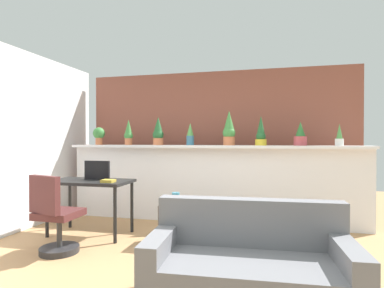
{
  "coord_description": "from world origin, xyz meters",
  "views": [
    {
      "loc": [
        0.93,
        -2.94,
        1.3
      ],
      "look_at": [
        -0.15,
        1.39,
        1.25
      ],
      "focal_mm": 29.81,
      "sensor_mm": 36.0,
      "label": 1
    }
  ],
  "objects_px": {
    "vase_on_shelf": "(176,198)",
    "couch": "(249,271)",
    "potted_plant_4": "(229,129)",
    "potted_plant_5": "(261,133)",
    "potted_plant_1": "(128,133)",
    "potted_plant_6": "(300,135)",
    "potted_plant_3": "(190,135)",
    "potted_plant_7": "(339,136)",
    "book_on_desk": "(108,181)",
    "potted_plant_0": "(99,135)",
    "potted_plant_2": "(158,132)",
    "office_chair": "(55,220)",
    "side_cube_shelf": "(178,223)",
    "tv_monitor": "(97,170)",
    "desk": "(91,186)"
  },
  "relations": [
    {
      "from": "vase_on_shelf",
      "to": "couch",
      "type": "bearing_deg",
      "value": -53.42
    },
    {
      "from": "potted_plant_4",
      "to": "potted_plant_5",
      "type": "height_order",
      "value": "potted_plant_4"
    },
    {
      "from": "potted_plant_1",
      "to": "potted_plant_6",
      "type": "relative_size",
      "value": 1.2
    },
    {
      "from": "couch",
      "to": "potted_plant_3",
      "type": "bearing_deg",
      "value": 114.29
    },
    {
      "from": "vase_on_shelf",
      "to": "couch",
      "type": "distance_m",
      "value": 1.72
    },
    {
      "from": "potted_plant_7",
      "to": "book_on_desk",
      "type": "xyz_separation_m",
      "value": [
        -3.01,
        -1.15,
        -0.59
      ]
    },
    {
      "from": "potted_plant_3",
      "to": "potted_plant_5",
      "type": "height_order",
      "value": "potted_plant_5"
    },
    {
      "from": "potted_plant_1",
      "to": "potted_plant_3",
      "type": "bearing_deg",
      "value": 2.73
    },
    {
      "from": "potted_plant_0",
      "to": "potted_plant_1",
      "type": "distance_m",
      "value": 0.54
    },
    {
      "from": "potted_plant_2",
      "to": "couch",
      "type": "distance_m",
      "value": 3.11
    },
    {
      "from": "office_chair",
      "to": "potted_plant_3",
      "type": "bearing_deg",
      "value": 57.94
    },
    {
      "from": "vase_on_shelf",
      "to": "potted_plant_6",
      "type": "bearing_deg",
      "value": 33.55
    },
    {
      "from": "potted_plant_2",
      "to": "potted_plant_5",
      "type": "xyz_separation_m",
      "value": [
        1.64,
        0.01,
        -0.02
      ]
    },
    {
      "from": "potted_plant_2",
      "to": "potted_plant_5",
      "type": "distance_m",
      "value": 1.64
    },
    {
      "from": "side_cube_shelf",
      "to": "potted_plant_5",
      "type": "bearing_deg",
      "value": 47.24
    },
    {
      "from": "potted_plant_6",
      "to": "vase_on_shelf",
      "type": "relative_size",
      "value": 2.62
    },
    {
      "from": "potted_plant_3",
      "to": "side_cube_shelf",
      "type": "height_order",
      "value": "potted_plant_3"
    },
    {
      "from": "tv_monitor",
      "to": "couch",
      "type": "distance_m",
      "value": 2.71
    },
    {
      "from": "potted_plant_5",
      "to": "office_chair",
      "type": "xyz_separation_m",
      "value": [
        -2.23,
        -1.78,
        -1.02
      ]
    },
    {
      "from": "potted_plant_0",
      "to": "potted_plant_5",
      "type": "bearing_deg",
      "value": 0.68
    },
    {
      "from": "potted_plant_2",
      "to": "desk",
      "type": "distance_m",
      "value": 1.4
    },
    {
      "from": "potted_plant_4",
      "to": "vase_on_shelf",
      "type": "distance_m",
      "value": 1.48
    },
    {
      "from": "potted_plant_6",
      "to": "vase_on_shelf",
      "type": "bearing_deg",
      "value": -146.45
    },
    {
      "from": "potted_plant_4",
      "to": "book_on_desk",
      "type": "bearing_deg",
      "value": -141.41
    },
    {
      "from": "potted_plant_0",
      "to": "side_cube_shelf",
      "type": "height_order",
      "value": "potted_plant_0"
    },
    {
      "from": "tv_monitor",
      "to": "office_chair",
      "type": "relative_size",
      "value": 0.41
    },
    {
      "from": "potted_plant_3",
      "to": "book_on_desk",
      "type": "height_order",
      "value": "potted_plant_3"
    },
    {
      "from": "office_chair",
      "to": "vase_on_shelf",
      "type": "height_order",
      "value": "office_chair"
    },
    {
      "from": "potted_plant_4",
      "to": "book_on_desk",
      "type": "relative_size",
      "value": 3.28
    },
    {
      "from": "couch",
      "to": "vase_on_shelf",
      "type": "bearing_deg",
      "value": 126.58
    },
    {
      "from": "potted_plant_0",
      "to": "tv_monitor",
      "type": "distance_m",
      "value": 1.14
    },
    {
      "from": "vase_on_shelf",
      "to": "couch",
      "type": "xyz_separation_m",
      "value": [
        1.01,
        -1.37,
        -0.28
      ]
    },
    {
      "from": "potted_plant_7",
      "to": "book_on_desk",
      "type": "relative_size",
      "value": 1.94
    },
    {
      "from": "potted_plant_0",
      "to": "book_on_desk",
      "type": "bearing_deg",
      "value": -54.83
    },
    {
      "from": "tv_monitor",
      "to": "potted_plant_5",
      "type": "bearing_deg",
      "value": 22.76
    },
    {
      "from": "potted_plant_0",
      "to": "potted_plant_6",
      "type": "xyz_separation_m",
      "value": [
        3.26,
        0.05,
        -0.02
      ]
    },
    {
      "from": "potted_plant_2",
      "to": "office_chair",
      "type": "xyz_separation_m",
      "value": [
        -0.6,
        -1.77,
        -1.04
      ]
    },
    {
      "from": "desk",
      "to": "vase_on_shelf",
      "type": "height_order",
      "value": "desk"
    },
    {
      "from": "office_chair",
      "to": "side_cube_shelf",
      "type": "distance_m",
      "value": 1.45
    },
    {
      "from": "potted_plant_2",
      "to": "potted_plant_3",
      "type": "xyz_separation_m",
      "value": [
        0.53,
        0.03,
        -0.04
      ]
    },
    {
      "from": "vase_on_shelf",
      "to": "potted_plant_5",
      "type": "bearing_deg",
      "value": 45.45
    },
    {
      "from": "desk",
      "to": "book_on_desk",
      "type": "relative_size",
      "value": 6.73
    },
    {
      "from": "tv_monitor",
      "to": "potted_plant_2",
      "type": "bearing_deg",
      "value": 58.13
    },
    {
      "from": "potted_plant_5",
      "to": "potted_plant_2",
      "type": "bearing_deg",
      "value": -179.64
    },
    {
      "from": "potted_plant_3",
      "to": "vase_on_shelf",
      "type": "height_order",
      "value": "potted_plant_3"
    },
    {
      "from": "potted_plant_7",
      "to": "couch",
      "type": "height_order",
      "value": "potted_plant_7"
    },
    {
      "from": "potted_plant_2",
      "to": "book_on_desk",
      "type": "bearing_deg",
      "value": -103.71
    },
    {
      "from": "potted_plant_6",
      "to": "book_on_desk",
      "type": "distance_m",
      "value": 2.8
    },
    {
      "from": "potted_plant_4",
      "to": "potted_plant_3",
      "type": "bearing_deg",
      "value": 177.91
    },
    {
      "from": "potted_plant_4",
      "to": "potted_plant_6",
      "type": "height_order",
      "value": "potted_plant_4"
    }
  ]
}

